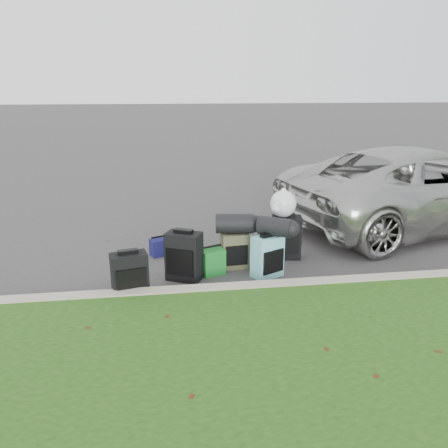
{
  "coord_description": "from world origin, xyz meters",
  "views": [
    {
      "loc": [
        -0.92,
        -5.77,
        2.46
      ],
      "look_at": [
        -0.1,
        0.2,
        0.55
      ],
      "focal_mm": 35.0,
      "sensor_mm": 36.0,
      "label": 1
    }
  ],
  "objects": [
    {
      "name": "curb",
      "position": [
        0.0,
        -1.0,
        0.07
      ],
      "size": [
        120.0,
        0.18,
        0.15
      ],
      "primitive_type": "cube",
      "color": "#9E937F",
      "rests_on": "ground"
    },
    {
      "name": "suitcase_teal",
      "position": [
        0.39,
        -0.48,
        0.28
      ],
      "size": [
        0.46,
        0.39,
        0.57
      ],
      "primitive_type": "cube",
      "rotation": [
        0.0,
        0.0,
        0.45
      ],
      "color": "#599CAF",
      "rests_on": "ground"
    },
    {
      "name": "ground",
      "position": [
        0.0,
        0.0,
        0.0
      ],
      "size": [
        120.0,
        120.0,
        0.0
      ],
      "primitive_type": "plane",
      "color": "#383535",
      "rests_on": "ground"
    },
    {
      "name": "tote_green",
      "position": [
        -0.33,
        -0.28,
        0.18
      ],
      "size": [
        0.38,
        0.34,
        0.35
      ],
      "primitive_type": "cube",
      "rotation": [
        0.0,
        0.0,
        0.36
      ],
      "color": "#1A7527",
      "rests_on": "ground"
    },
    {
      "name": "duffel_right",
      "position": [
        0.49,
        -0.45,
        0.69
      ],
      "size": [
        0.5,
        0.45,
        0.25
      ],
      "primitive_type": "cylinder",
      "rotation": [
        0.0,
        1.57,
        -0.59
      ],
      "color": "black",
      "rests_on": "suitcase_teal"
    },
    {
      "name": "suitcase_large_black_left",
      "position": [
        -0.71,
        -0.41,
        0.32
      ],
      "size": [
        0.52,
        0.44,
        0.65
      ],
      "primitive_type": "cube",
      "rotation": [
        0.0,
        0.0,
        -0.45
      ],
      "color": "black",
      "rests_on": "ground"
    },
    {
      "name": "duffel_left",
      "position": [
        0.0,
        -0.1,
        0.65
      ],
      "size": [
        0.55,
        0.35,
        0.28
      ],
      "primitive_type": "cylinder",
      "rotation": [
        0.0,
        1.57,
        -0.15
      ],
      "color": "black",
      "rests_on": "suitcase_olive"
    },
    {
      "name": "tote_navy",
      "position": [
        -1.06,
        0.49,
        0.13
      ],
      "size": [
        0.29,
        0.26,
        0.26
      ],
      "primitive_type": "cube",
      "rotation": [
        0.0,
        0.0,
        0.38
      ],
      "color": "#171751",
      "rests_on": "ground"
    },
    {
      "name": "suitcase_small_black",
      "position": [
        -1.4,
        -0.79,
        0.27
      ],
      "size": [
        0.48,
        0.33,
        0.54
      ],
      "primitive_type": "cube",
      "rotation": [
        0.0,
        0.0,
        0.23
      ],
      "color": "black",
      "rests_on": "ground"
    },
    {
      "name": "suitcase_large_black_right",
      "position": [
        0.83,
        0.15,
        0.32
      ],
      "size": [
        0.46,
        0.32,
        0.64
      ],
      "primitive_type": "cube",
      "rotation": [
        0.0,
        0.0,
        -0.17
      ],
      "color": "black",
      "rests_on": "ground"
    },
    {
      "name": "trash_bag",
      "position": [
        0.76,
        0.17,
        0.83
      ],
      "size": [
        0.38,
        0.38,
        0.38
      ],
      "primitive_type": "sphere",
      "color": "white",
      "rests_on": "suitcase_large_black_right"
    },
    {
      "name": "suitcase_olive",
      "position": [
        0.01,
        -0.12,
        0.26
      ],
      "size": [
        0.39,
        0.26,
        0.51
      ],
      "primitive_type": "cube",
      "rotation": [
        0.0,
        0.0,
        0.07
      ],
      "color": "#3D3D28",
      "rests_on": "ground"
    },
    {
      "name": "suv",
      "position": [
        3.65,
        1.39,
        0.71
      ],
      "size": [
        5.56,
        3.54,
        1.43
      ],
      "primitive_type": "imported",
      "rotation": [
        0.0,
        0.0,
        1.82
      ],
      "color": "#B7B7B2",
      "rests_on": "ground"
    }
  ]
}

